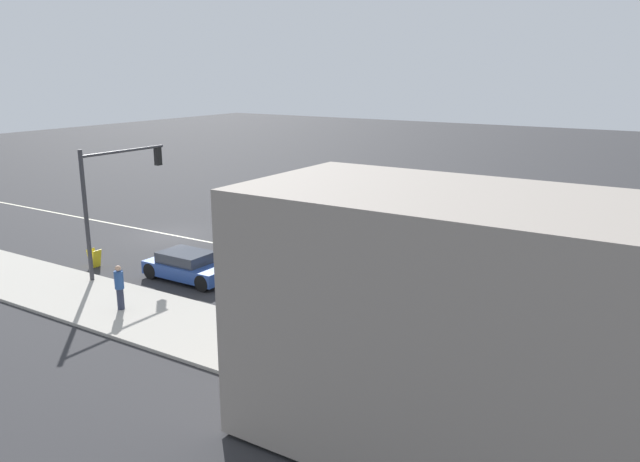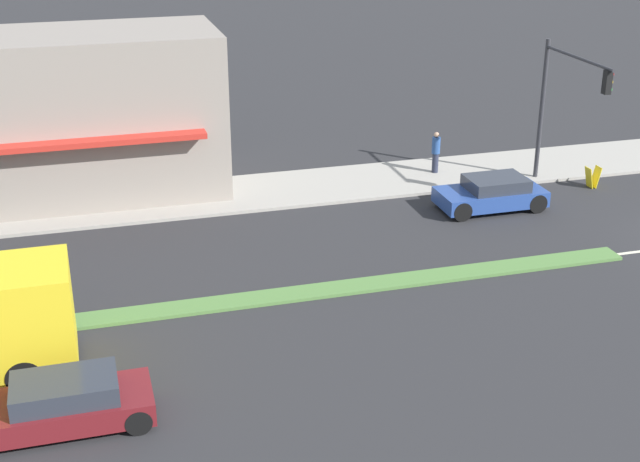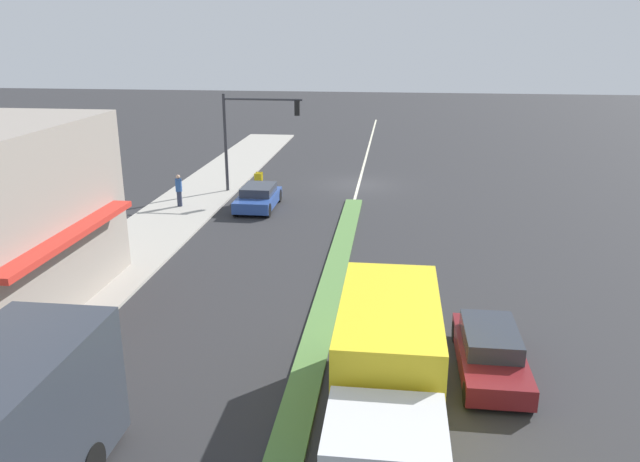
{
  "view_description": "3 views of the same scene",
  "coord_description": "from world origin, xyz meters",
  "px_view_note": "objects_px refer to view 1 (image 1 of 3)",
  "views": [
    {
      "loc": [
        23.76,
        24.72,
        8.89
      ],
      "look_at": [
        0.02,
        9.67,
        1.59
      ],
      "focal_mm": 35.0,
      "sensor_mm": 36.0,
      "label": 1
    },
    {
      "loc": [
        -23.19,
        20.75,
        12.06
      ],
      "look_at": [
        0.45,
        14.02,
        1.82
      ],
      "focal_mm": 50.0,
      "sensor_mm": 36.0,
      "label": 2
    },
    {
      "loc": [
        -2.19,
        37.63,
        9.04
      ],
      "look_at": [
        0.61,
        14.72,
        1.64
      ],
      "focal_mm": 35.0,
      "sensor_mm": 36.0,
      "label": 3
    }
  ],
  "objects_px": {
    "sedan_maroon": "(616,266)",
    "pedestrian": "(119,286)",
    "warning_aframe_sign": "(95,258)",
    "coupe_blue": "(189,266)",
    "traffic_signal_main": "(112,188)"
  },
  "relations": [
    {
      "from": "pedestrian",
      "to": "coupe_blue",
      "type": "distance_m",
      "value": 4.22
    },
    {
      "from": "pedestrian",
      "to": "coupe_blue",
      "type": "bearing_deg",
      "value": -172.96
    },
    {
      "from": "traffic_signal_main",
      "to": "pedestrian",
      "type": "bearing_deg",
      "value": 50.93
    },
    {
      "from": "pedestrian",
      "to": "sedan_maroon",
      "type": "relative_size",
      "value": 0.4
    },
    {
      "from": "pedestrian",
      "to": "sedan_maroon",
      "type": "xyz_separation_m",
      "value": [
        -14.17,
        15.18,
        -0.43
      ]
    },
    {
      "from": "traffic_signal_main",
      "to": "sedan_maroon",
      "type": "height_order",
      "value": "traffic_signal_main"
    },
    {
      "from": "traffic_signal_main",
      "to": "pedestrian",
      "type": "distance_m",
      "value": 5.63
    },
    {
      "from": "sedan_maroon",
      "to": "pedestrian",
      "type": "bearing_deg",
      "value": -46.97
    },
    {
      "from": "traffic_signal_main",
      "to": "sedan_maroon",
      "type": "xyz_separation_m",
      "value": [
        -11.12,
        18.93,
        -3.31
      ]
    },
    {
      "from": "traffic_signal_main",
      "to": "coupe_blue",
      "type": "height_order",
      "value": "traffic_signal_main"
    },
    {
      "from": "warning_aframe_sign",
      "to": "sedan_maroon",
      "type": "height_order",
      "value": "sedan_maroon"
    },
    {
      "from": "traffic_signal_main",
      "to": "warning_aframe_sign",
      "type": "distance_m",
      "value": 3.86
    },
    {
      "from": "sedan_maroon",
      "to": "traffic_signal_main",
      "type": "bearing_deg",
      "value": -59.56
    },
    {
      "from": "sedan_maroon",
      "to": "warning_aframe_sign",
      "type": "bearing_deg",
      "value": -61.8
    },
    {
      "from": "coupe_blue",
      "to": "traffic_signal_main",
      "type": "bearing_deg",
      "value": -70.84
    }
  ]
}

